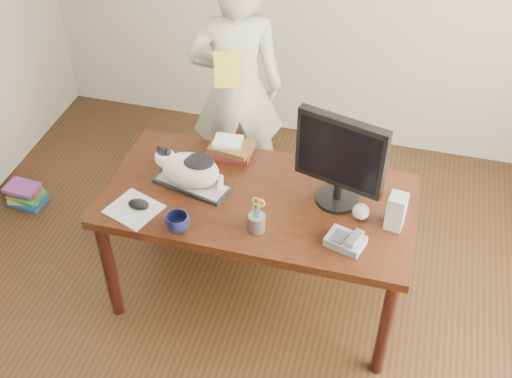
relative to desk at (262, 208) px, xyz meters
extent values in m
plane|color=black|center=(0.00, -0.68, -0.60)|extent=(4.50, 4.50, 0.00)
cube|color=black|center=(0.00, -0.08, 0.12)|extent=(1.60, 0.80, 0.05)
cylinder|color=black|center=(-0.74, -0.42, -0.25)|extent=(0.07, 0.07, 0.70)
cylinder|color=black|center=(0.74, -0.42, -0.25)|extent=(0.07, 0.07, 0.70)
cylinder|color=black|center=(-0.74, 0.26, -0.25)|extent=(0.07, 0.07, 0.70)
cylinder|color=black|center=(0.74, 0.26, -0.25)|extent=(0.07, 0.07, 0.70)
cube|color=black|center=(0.00, 0.28, -0.20)|extent=(1.45, 0.03, 0.50)
cube|color=black|center=(-0.36, -0.08, 0.16)|extent=(0.43, 0.24, 0.02)
cube|color=#B9B9BF|center=(-0.36, -0.08, 0.17)|extent=(0.39, 0.21, 0.00)
ellipsoid|color=silver|center=(-0.36, -0.08, 0.25)|extent=(0.34, 0.25, 0.19)
ellipsoid|color=silver|center=(-0.50, -0.07, 0.29)|extent=(0.13, 0.13, 0.10)
ellipsoid|color=black|center=(-0.50, -0.07, 0.33)|extent=(0.09, 0.09, 0.04)
cone|color=black|center=(-0.53, -0.07, 0.35)|extent=(0.06, 0.06, 0.06)
cone|color=black|center=(-0.48, -0.08, 0.35)|extent=(0.06, 0.06, 0.06)
ellipsoid|color=black|center=(-0.31, -0.10, 0.33)|extent=(0.19, 0.16, 0.04)
cylinder|color=silver|center=(-0.21, -0.07, 0.19)|extent=(0.07, 0.13, 0.04)
cylinder|color=black|center=(0.39, 0.01, 0.16)|extent=(0.27, 0.27, 0.02)
cylinder|color=black|center=(0.39, 0.01, 0.22)|extent=(0.05, 0.05, 0.10)
cube|color=black|center=(0.39, -0.01, 0.47)|extent=(0.45, 0.17, 0.38)
cube|color=black|center=(0.38, -0.04, 0.47)|extent=(0.40, 0.12, 0.32)
cylinder|color=#939398|center=(0.05, -0.31, 0.19)|extent=(0.10, 0.10, 0.09)
cylinder|color=black|center=(0.04, -0.29, 0.27)|extent=(0.03, 0.03, 0.14)
cylinder|color=#0C5BB5|center=(0.06, -0.32, 0.27)|extent=(0.03, 0.03, 0.14)
cylinder|color=red|center=(0.06, -0.29, 0.27)|extent=(0.01, 0.04, 0.14)
cylinder|color=#1B8B29|center=(0.04, -0.32, 0.27)|extent=(0.02, 0.03, 0.14)
cylinder|color=silver|center=(0.06, -0.31, 0.28)|extent=(0.01, 0.02, 0.10)
cylinder|color=silver|center=(0.07, -0.31, 0.28)|extent=(0.02, 0.02, 0.10)
torus|color=orange|center=(0.05, -0.31, 0.34)|extent=(0.04, 0.02, 0.04)
torus|color=orange|center=(0.07, -0.32, 0.34)|extent=(0.04, 0.02, 0.04)
cube|color=silver|center=(-0.58, -0.33, 0.15)|extent=(0.30, 0.29, 0.01)
ellipsoid|color=black|center=(-0.56, -0.31, 0.17)|extent=(0.13, 0.10, 0.04)
imported|color=black|center=(-0.32, -0.41, 0.19)|extent=(0.14, 0.14, 0.09)
cube|color=slate|center=(0.48, -0.30, 0.17)|extent=(0.20, 0.17, 0.04)
cube|color=#3B3B3D|center=(0.45, -0.30, 0.19)|extent=(0.09, 0.10, 0.01)
cube|color=silver|center=(0.52, -0.30, 0.20)|extent=(0.08, 0.15, 0.05)
cube|color=gray|center=(0.69, -0.11, 0.24)|extent=(0.10, 0.11, 0.19)
sphere|color=beige|center=(0.53, -0.09, 0.19)|extent=(0.08, 0.08, 0.08)
cube|color=#501516|center=(-0.25, 0.23, 0.17)|extent=(0.24, 0.18, 0.04)
cube|color=#53391C|center=(-0.23, 0.23, 0.20)|extent=(0.24, 0.19, 0.03)
cube|color=white|center=(-0.26, 0.23, 0.23)|extent=(0.16, 0.13, 0.02)
cube|color=slate|center=(0.52, 0.21, 0.18)|extent=(0.18, 0.22, 0.06)
cube|color=#3B3B3D|center=(0.51, 0.18, 0.21)|extent=(0.11, 0.11, 0.01)
imported|color=white|center=(-0.37, 0.78, 0.21)|extent=(0.69, 0.56, 1.62)
cube|color=gold|center=(-0.37, 0.61, 0.45)|extent=(0.17, 0.14, 0.21)
cube|color=#17498C|center=(-1.72, 0.27, -0.59)|extent=(0.25, 0.19, 0.03)
cube|color=orange|center=(-1.73, 0.28, -0.55)|extent=(0.22, 0.19, 0.03)
cube|color=#227437|center=(-1.71, 0.27, -0.52)|extent=(0.24, 0.19, 0.03)
cube|color=#A21719|center=(-1.72, 0.28, -0.49)|extent=(0.21, 0.16, 0.03)
cube|color=#72327D|center=(-1.73, 0.27, -0.46)|extent=(0.22, 0.17, 0.03)
camera|label=1|loc=(0.62, -2.45, 2.35)|focal=45.00mm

